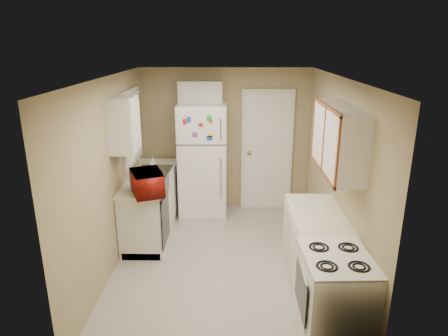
{
  "coord_description": "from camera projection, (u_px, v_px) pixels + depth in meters",
  "views": [
    {
      "loc": [
        0.1,
        -4.67,
        2.8
      ],
      "look_at": [
        0.0,
        0.5,
        1.15
      ],
      "focal_mm": 32.0,
      "sensor_mm": 36.0,
      "label": 1
    }
  ],
  "objects": [
    {
      "name": "sink",
      "position": [
        152.0,
        175.0,
        6.06
      ],
      "size": [
        0.54,
        0.74,
        0.16
      ],
      "primitive_type": "cube",
      "color": "gray",
      "rests_on": "left_counter"
    },
    {
      "name": "upper_cabinet_right",
      "position": [
        339.0,
        139.0,
        4.26
      ],
      "size": [
        0.3,
        1.2,
        0.7
      ],
      "primitive_type": "cube",
      "color": "silver",
      "rests_on": "wall_right"
    },
    {
      "name": "dishwasher",
      "position": [
        165.0,
        218.0,
        5.46
      ],
      "size": [
        0.03,
        0.58,
        0.72
      ],
      "primitive_type": "cube",
      "color": "black",
      "rests_on": "floor"
    },
    {
      "name": "wall_right",
      "position": [
        337.0,
        177.0,
        4.91
      ],
      "size": [
        3.8,
        3.8,
        0.0
      ],
      "primitive_type": "plane",
      "color": "tan",
      "rests_on": "floor"
    },
    {
      "name": "window_blinds",
      "position": [
        132.0,
        127.0,
        5.84
      ],
      "size": [
        0.1,
        0.98,
        1.08
      ],
      "primitive_type": "cube",
      "color": "silver",
      "rests_on": "wall_left"
    },
    {
      "name": "stove",
      "position": [
        334.0,
        299.0,
        3.78
      ],
      "size": [
        0.65,
        0.79,
        0.93
      ],
      "primitive_type": "cube",
      "rotation": [
        0.0,
        0.0,
        0.04
      ],
      "color": "white",
      "rests_on": "floor"
    },
    {
      "name": "upper_cabinet_left",
      "position": [
        124.0,
        125.0,
        4.99
      ],
      "size": [
        0.3,
        0.45,
        0.7
      ],
      "primitive_type": "cube",
      "color": "silver",
      "rests_on": "wall_left"
    },
    {
      "name": "ceiling",
      "position": [
        223.0,
        78.0,
        4.58
      ],
      "size": [
        3.8,
        3.8,
        0.0
      ],
      "primitive_type": "plane",
      "color": "white",
      "rests_on": "floor"
    },
    {
      "name": "wall_front",
      "position": [
        218.0,
        255.0,
        3.13
      ],
      "size": [
        2.8,
        2.8,
        0.0
      ],
      "primitive_type": "plane",
      "color": "tan",
      "rests_on": "floor"
    },
    {
      "name": "soap_bottle",
      "position": [
        153.0,
        160.0,
        6.3
      ],
      "size": [
        0.08,
        0.08,
        0.17
      ],
      "primitive_type": "imported",
      "rotation": [
        0.0,
        0.0,
        0.05
      ],
      "color": "beige",
      "rests_on": "left_counter"
    },
    {
      "name": "wall_back",
      "position": [
        226.0,
        140.0,
        6.75
      ],
      "size": [
        2.8,
        2.8,
        0.0
      ],
      "primitive_type": "plane",
      "color": "tan",
      "rests_on": "floor"
    },
    {
      "name": "floor",
      "position": [
        223.0,
        262.0,
        5.3
      ],
      "size": [
        3.8,
        3.8,
        0.0
      ],
      "primitive_type": "plane",
      "color": "beige",
      "rests_on": "ground"
    },
    {
      "name": "microwave",
      "position": [
        147.0,
        183.0,
        5.15
      ],
      "size": [
        0.62,
        0.49,
        0.36
      ],
      "primitive_type": "imported",
      "rotation": [
        0.0,
        0.0,
        1.96
      ],
      "color": "#9E160D",
      "rests_on": "left_counter"
    },
    {
      "name": "right_counter",
      "position": [
        322.0,
        265.0,
        4.38
      ],
      "size": [
        0.6,
        2.0,
        0.9
      ],
      "primitive_type": "cube",
      "color": "silver",
      "rests_on": "floor"
    },
    {
      "name": "interior_door",
      "position": [
        267.0,
        151.0,
        6.75
      ],
      "size": [
        0.86,
        0.06,
        2.08
      ],
      "primitive_type": "cube",
      "color": "white",
      "rests_on": "floor"
    },
    {
      "name": "wall_left",
      "position": [
        111.0,
        176.0,
        4.97
      ],
      "size": [
        3.8,
        3.8,
        0.0
      ],
      "primitive_type": "plane",
      "color": "tan",
      "rests_on": "floor"
    },
    {
      "name": "cabinet_over_fridge",
      "position": [
        201.0,
        94.0,
        6.37
      ],
      "size": [
        0.7,
        0.3,
        0.4
      ],
      "primitive_type": "cube",
      "color": "silver",
      "rests_on": "wall_back"
    },
    {
      "name": "left_counter",
      "position": [
        152.0,
        204.0,
        6.04
      ],
      "size": [
        0.6,
        1.8,
        0.9
      ],
      "primitive_type": "cube",
      "color": "silver",
      "rests_on": "floor"
    },
    {
      "name": "refrigerator",
      "position": [
        203.0,
        160.0,
        6.55
      ],
      "size": [
        0.78,
        0.76,
        1.87
      ],
      "primitive_type": "cube",
      "rotation": [
        0.0,
        0.0,
        0.02
      ],
      "color": "white",
      "rests_on": "floor"
    }
  ]
}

